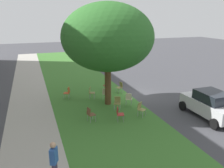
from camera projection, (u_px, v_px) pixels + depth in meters
ground at (133, 95)px, 18.03m from camera, size 80.00×80.00×0.00m
grass_verge at (93, 100)px, 16.99m from camera, size 48.00×6.00×0.01m
sidewalk_strip at (30, 108)px, 15.57m from camera, size 48.00×2.80×0.01m
street_tree at (108, 37)px, 14.95m from camera, size 6.01×6.01×6.85m
chair_0 at (107, 85)px, 18.90m from camera, size 0.51×0.51×0.88m
chair_1 at (117, 102)px, 15.15m from camera, size 0.56×0.55×0.88m
chair_2 at (90, 114)px, 13.38m from camera, size 0.50×0.51×0.88m
chair_3 at (106, 93)px, 16.89m from camera, size 0.59×0.59×0.88m
chair_4 at (119, 113)px, 13.44m from camera, size 0.51×0.51×0.88m
chair_5 at (129, 98)px, 15.88m from camera, size 0.58×0.57×0.88m
chair_6 at (141, 108)px, 14.15m from camera, size 0.57×0.57×0.88m
chair_7 at (91, 92)px, 17.17m from camera, size 0.55×0.56×0.88m
chair_8 at (67, 92)px, 17.14m from camera, size 0.55×0.56×0.88m
chair_9 at (120, 87)px, 18.46m from camera, size 0.49×0.50×0.88m
parked_car at (210, 104)px, 13.92m from camera, size 3.70×1.92×1.65m
pedestrian_0 at (54, 161)px, 8.35m from camera, size 0.41×0.34×1.69m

